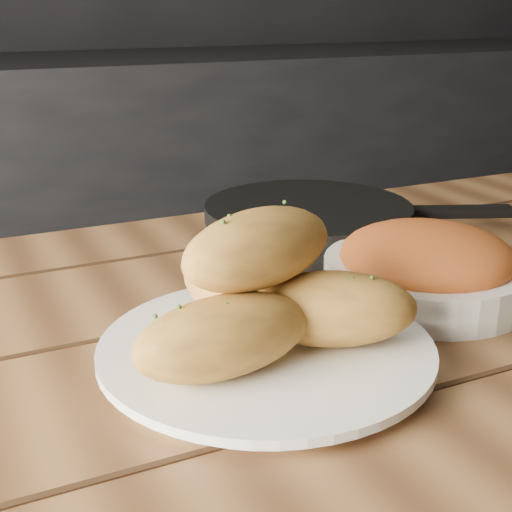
{
  "coord_description": "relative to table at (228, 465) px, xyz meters",
  "views": [
    {
      "loc": [
        -0.75,
        -0.26,
        1.04
      ],
      "look_at": [
        -0.51,
        0.25,
        0.84
      ],
      "focal_mm": 50.0,
      "sensor_mm": 36.0,
      "label": 1
    }
  ],
  "objects": [
    {
      "name": "counter",
      "position": [
        0.54,
        1.47,
        -0.2
      ],
      "size": [
        2.8,
        0.6,
        0.9
      ],
      "primitive_type": "cube",
      "color": "black",
      "rests_on": "ground"
    },
    {
      "name": "table",
      "position": [
        0.0,
        0.0,
        0.0
      ],
      "size": [
        1.55,
        0.9,
        0.75
      ],
      "color": "brown",
      "rests_on": "ground"
    },
    {
      "name": "plate",
      "position": [
        0.04,
        -0.0,
        0.1
      ],
      "size": [
        0.29,
        0.29,
        0.02
      ],
      "color": "white",
      "rests_on": "table"
    },
    {
      "name": "bread_rolls",
      "position": [
        0.03,
        -0.0,
        0.16
      ],
      "size": [
        0.26,
        0.21,
        0.12
      ],
      "color": "#C38B36",
      "rests_on": "plate"
    },
    {
      "name": "skillet",
      "position": [
        0.24,
        0.28,
        0.12
      ],
      "size": [
        0.39,
        0.27,
        0.05
      ],
      "color": "black",
      "rests_on": "table"
    },
    {
      "name": "bowl",
      "position": [
        0.25,
        0.06,
        0.13
      ],
      "size": [
        0.21,
        0.21,
        0.08
      ],
      "color": "white",
      "rests_on": "table"
    }
  ]
}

